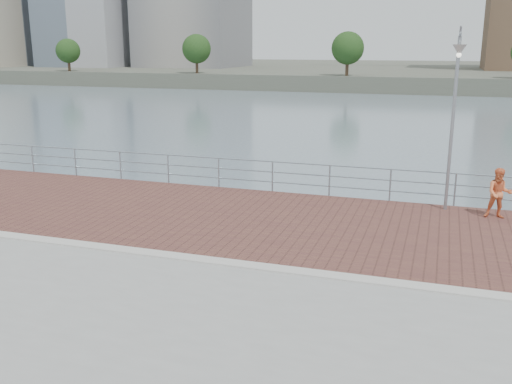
% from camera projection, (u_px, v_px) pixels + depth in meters
% --- Properties ---
extents(water, '(400.00, 400.00, 0.00)m').
position_uv_depth(water, '(231.00, 340.00, 14.15)').
color(water, slate).
rests_on(water, ground).
extents(brick_lane, '(40.00, 6.80, 0.02)m').
position_uv_depth(brick_lane, '(273.00, 221.00, 16.96)').
color(brick_lane, brown).
rests_on(brick_lane, seawall).
extents(curb, '(40.00, 0.40, 0.06)m').
position_uv_depth(curb, '(230.00, 263.00, 13.64)').
color(curb, '#B7B5AD').
rests_on(curb, seawall).
extents(far_shore, '(320.00, 95.00, 2.50)m').
position_uv_depth(far_shore, '(425.00, 72.00, 126.50)').
color(far_shore, '#4C5142').
rests_on(far_shore, ground).
extents(guardrail, '(39.06, 0.06, 1.13)m').
position_uv_depth(guardrail, '(301.00, 175.00, 19.92)').
color(guardrail, '#8C9EA8').
rests_on(guardrail, brick_lane).
extents(street_lamp, '(0.39, 1.14, 5.39)m').
position_uv_depth(street_lamp, '(456.00, 89.00, 16.84)').
color(street_lamp, gray).
rests_on(street_lamp, brick_lane).
extents(bystander, '(0.76, 0.60, 1.53)m').
position_uv_depth(bystander, '(499.00, 193.00, 17.07)').
color(bystander, '#F27B47').
rests_on(bystander, brick_lane).
extents(shoreline_trees, '(109.50, 4.95, 6.59)m').
position_uv_depth(shoreline_trees, '(366.00, 50.00, 85.58)').
color(shoreline_trees, '#473323').
rests_on(shoreline_trees, far_shore).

